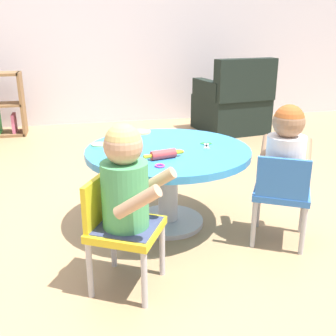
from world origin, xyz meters
name	(u,v)px	position (x,y,z in m)	size (l,w,h in m)	color
ground_plane	(168,223)	(0.00, 0.00, 0.00)	(10.00, 10.00, 0.00)	tan
back_wall	(113,6)	(0.00, 3.00, 1.40)	(8.00, 0.12, 2.80)	silver
craft_table	(168,165)	(0.00, 0.00, 0.39)	(0.97, 0.97, 0.49)	silver
child_chair_left	(119,227)	(-0.36, -0.56, 0.31)	(0.41, 0.41, 0.54)	#B7B7BC
seated_child_left	(126,182)	(-0.32, -0.58, 0.53)	(0.43, 0.40, 0.51)	#3F4772
child_chair_right	(282,193)	(0.56, -0.36, 0.31)	(0.41, 0.41, 0.54)	#B7B7BC
seated_child_right	(286,152)	(0.58, -0.33, 0.53)	(0.41, 0.43, 0.51)	#3F4772
armchair_dark	(233,105)	(1.26, 2.15, 0.31)	(0.80, 0.82, 0.85)	black
rolling_pin	(163,154)	(-0.07, -0.19, 0.52)	(0.23, 0.08, 0.05)	#D83F3F
craft_scissors	(206,145)	(0.24, 0.02, 0.50)	(0.09, 0.14, 0.01)	silver
playdough_blob_0	(99,145)	(-0.39, 0.15, 0.50)	(0.10, 0.10, 0.01)	#B2E58C
playdough_blob_1	(139,132)	(-0.11, 0.40, 0.50)	(0.15, 0.15, 0.01)	#F2CC72
cookie_cutter_0	(160,166)	(-0.11, -0.31, 0.50)	(0.05, 0.05, 0.01)	#D83FA5
cookie_cutter_1	(179,152)	(0.04, -0.09, 0.50)	(0.06, 0.06, 0.01)	orange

